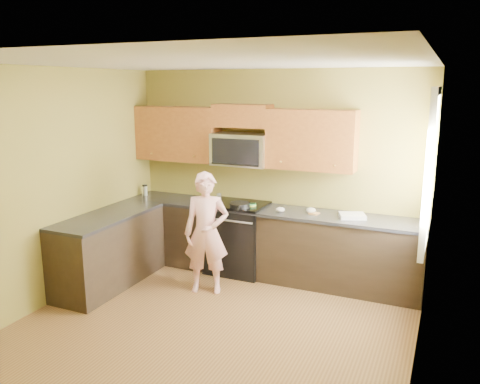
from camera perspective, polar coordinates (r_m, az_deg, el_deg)
The scene contains 25 objects.
floor at distance 5.21m, azimuth -3.90°, elevation -16.11°, with size 4.00×4.00×0.00m, color brown.
ceiling at distance 4.58m, azimuth -4.42°, elevation 15.03°, with size 4.00×4.00×0.00m, color white.
wall_back at distance 6.51m, azimuth 4.10°, elevation 2.36°, with size 4.00×4.00×0.00m, color olive.
wall_front at distance 3.18m, azimuth -21.46°, elevation -9.55°, with size 4.00×4.00×0.00m, color olive.
wall_left at distance 5.91m, azimuth -21.57°, elevation 0.44°, with size 4.00×4.00×0.00m, color olive.
wall_right at distance 4.20m, azimuth 20.81°, elevation -4.16°, with size 4.00×4.00×0.00m, color olive.
cabinet_back_run at distance 6.47m, azimuth 3.07°, elevation -6.03°, with size 4.00×0.60×0.88m, color black.
cabinet_left_run at distance 6.37m, azimuth -15.16°, elevation -6.76°, with size 0.60×1.60×0.88m, color black.
countertop_back at distance 6.33m, azimuth 3.09°, elevation -2.11°, with size 4.00×0.62×0.04m, color black.
countertop_left at distance 6.23m, azimuth -15.33°, elevation -2.77°, with size 0.62×1.60×0.04m, color black.
stove at distance 6.58m, azimuth -0.28°, elevation -5.37°, with size 0.76×0.65×0.95m, color black, non-canonical shape.
microwave at distance 6.46m, azimuth 0.16°, elevation 3.20°, with size 0.76×0.40×0.42m, color silver, non-canonical shape.
upper_cab_left at distance 6.94m, azimuth -7.25°, elevation 3.76°, with size 1.22×0.33×0.75m, color #925421, non-canonical shape.
upper_cab_right at distance 6.18m, azimuth 8.31°, elevation 2.65°, with size 1.12×0.33×0.75m, color #925421, non-canonical shape.
upper_cab_over_mw at distance 6.42m, azimuth 0.30°, elevation 8.99°, with size 0.76×0.33×0.30m, color #925421.
window at distance 5.31m, azimuth 21.62°, elevation 2.46°, with size 0.06×1.06×1.66m, color white, non-canonical shape.
woman at distance 5.88m, azimuth -3.98°, elevation -4.85°, with size 0.54×0.36×1.49m, color #FD7E80.
frying_pan at distance 6.25m, azimuth -0.03°, elevation -1.80°, with size 0.27×0.47×0.06m, color black, non-canonical shape.
butter_tub at distance 6.34m, azimuth 1.41°, elevation -1.89°, with size 0.11×0.11×0.08m, color #FFF643, non-canonical shape.
toast_slice at distance 6.11m, azimuth 8.75°, elevation -2.51°, with size 0.11×0.11×0.01m, color #B27F47.
napkin_a at distance 6.14m, azimuth 4.78°, elevation -2.10°, with size 0.11×0.12×0.06m, color silver.
napkin_b at distance 6.15m, azimuth 8.36°, elevation -2.15°, with size 0.12×0.13×0.07m, color silver.
dish_towel at distance 6.02m, azimuth 13.10°, elevation -2.75°, with size 0.30×0.24×0.05m, color white.
travel_mug at distance 7.17m, azimuth -11.12°, elevation -0.42°, with size 0.07×0.07×0.16m, color silver, non-canonical shape.
glass_c at distance 6.64m, azimuth -2.48°, elevation -0.68°, with size 0.07×0.07×0.12m, color silver.
Camera 1 is at (2.15, -4.04, 2.50)m, focal length 36.17 mm.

